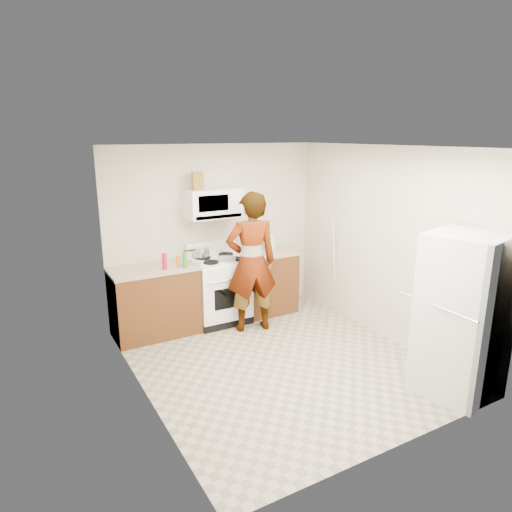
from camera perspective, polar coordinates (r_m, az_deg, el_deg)
floor at (r=5.61m, az=3.01°, el=-13.00°), size 3.60×3.60×0.00m
back_wall at (r=6.67m, az=-5.10°, el=3.02°), size 3.20×0.02×2.50m
right_wall at (r=6.12m, az=15.86°, el=1.40°), size 0.02×3.60×2.50m
cabinet_left at (r=6.28m, az=-12.49°, el=-5.69°), size 1.12×0.62×0.90m
counter_left at (r=6.13m, az=-12.74°, el=-1.59°), size 1.14×0.64×0.03m
cabinet_right at (r=6.93m, az=1.22°, el=-3.33°), size 0.80×0.62×0.90m
counter_right at (r=6.79m, az=1.24°, el=0.42°), size 0.82×0.64×0.03m
gas_range at (r=6.57m, az=-4.63°, el=-4.10°), size 0.76×0.65×1.13m
microwave at (r=6.39m, az=-5.35°, el=6.58°), size 0.76×0.38×0.40m
person at (r=6.13m, az=-0.59°, el=-0.81°), size 0.78×0.60×1.92m
fridge at (r=5.10m, az=24.11°, el=-6.82°), size 0.85×0.85×1.70m
kettle at (r=6.92m, az=1.82°, el=1.68°), size 0.18×0.18×0.20m
jug at (r=6.24m, az=-7.31°, el=9.29°), size 0.16×0.16×0.24m
saucepan at (r=6.49m, az=-6.87°, el=0.52°), size 0.24×0.24×0.13m
tray at (r=6.34m, az=-3.69°, el=-0.33°), size 0.29×0.25×0.05m
bottle_spray at (r=5.99m, az=-11.37°, el=-0.66°), size 0.08×0.08×0.22m
bottle_hot_sauce at (r=6.10m, az=-9.75°, el=-0.61°), size 0.06×0.06×0.15m
bottle_green_cap at (r=6.03m, az=-8.87°, el=-0.50°), size 0.08×0.08×0.20m
pot_lid at (r=6.24m, az=-8.21°, el=-0.85°), size 0.36×0.36×0.01m
broom at (r=6.93m, az=9.75°, el=-1.18°), size 0.28×0.19×1.42m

